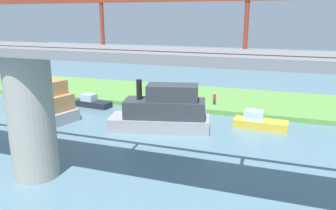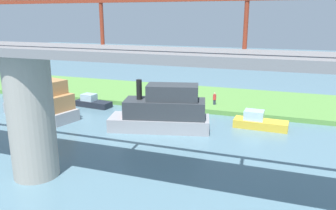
{
  "view_description": "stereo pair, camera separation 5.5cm",
  "coord_description": "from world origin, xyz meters",
  "px_view_note": "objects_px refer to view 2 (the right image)",
  "views": [
    {
      "loc": [
        -10.79,
        34.24,
        10.26
      ],
      "look_at": [
        -0.32,
        5.0,
        2.0
      ],
      "focal_mm": 35.91,
      "sensor_mm": 36.0,
      "label": 1
    },
    {
      "loc": [
        -10.84,
        34.22,
        10.26
      ],
      "look_at": [
        -0.32,
        5.0,
        2.0
      ],
      "focal_mm": 35.91,
      "sensor_mm": 36.0,
      "label": 2
    }
  ],
  "objects_px": {
    "riverboat_paddlewheel": "(92,102)",
    "pontoon_yellow": "(41,102)",
    "motorboat_red": "(259,122)",
    "motorboat_white": "(163,112)",
    "mooring_post": "(192,101)",
    "bridge_pylon": "(31,117)",
    "skiff_small": "(49,99)",
    "person_on_bank": "(215,98)"
  },
  "relations": [
    {
      "from": "riverboat_paddlewheel",
      "to": "pontoon_yellow",
      "type": "xyz_separation_m",
      "value": [
        2.62,
        5.44,
        1.15
      ]
    },
    {
      "from": "pontoon_yellow",
      "to": "motorboat_red",
      "type": "bearing_deg",
      "value": -169.36
    },
    {
      "from": "motorboat_white",
      "to": "riverboat_paddlewheel",
      "type": "height_order",
      "value": "motorboat_white"
    },
    {
      "from": "mooring_post",
      "to": "riverboat_paddlewheel",
      "type": "distance_m",
      "value": 11.61
    },
    {
      "from": "bridge_pylon",
      "to": "skiff_small",
      "type": "relative_size",
      "value": 1.78
    },
    {
      "from": "riverboat_paddlewheel",
      "to": "mooring_post",
      "type": "bearing_deg",
      "value": -165.21
    },
    {
      "from": "riverboat_paddlewheel",
      "to": "motorboat_red",
      "type": "bearing_deg",
      "value": 175.87
    },
    {
      "from": "person_on_bank",
      "to": "motorboat_red",
      "type": "bearing_deg",
      "value": 135.85
    },
    {
      "from": "person_on_bank",
      "to": "riverboat_paddlewheel",
      "type": "xyz_separation_m",
      "value": [
        13.62,
        3.88,
        -0.68
      ]
    },
    {
      "from": "bridge_pylon",
      "to": "skiff_small",
      "type": "xyz_separation_m",
      "value": [
        11.71,
        -15.78,
        -3.51
      ]
    },
    {
      "from": "person_on_bank",
      "to": "riverboat_paddlewheel",
      "type": "bearing_deg",
      "value": 15.89
    },
    {
      "from": "bridge_pylon",
      "to": "skiff_small",
      "type": "bearing_deg",
      "value": -53.41
    },
    {
      "from": "skiff_small",
      "to": "motorboat_white",
      "type": "bearing_deg",
      "value": 165.32
    },
    {
      "from": "mooring_post",
      "to": "skiff_small",
      "type": "height_order",
      "value": "skiff_small"
    },
    {
      "from": "motorboat_red",
      "to": "riverboat_paddlewheel",
      "type": "relative_size",
      "value": 1.11
    },
    {
      "from": "mooring_post",
      "to": "motorboat_red",
      "type": "bearing_deg",
      "value": 150.94
    },
    {
      "from": "skiff_small",
      "to": "pontoon_yellow",
      "type": "xyz_separation_m",
      "value": [
        -3.04,
        4.8,
        1.15
      ]
    },
    {
      "from": "person_on_bank",
      "to": "motorboat_white",
      "type": "relative_size",
      "value": 0.14
    },
    {
      "from": "motorboat_red",
      "to": "pontoon_yellow",
      "type": "xyz_separation_m",
      "value": [
        21.65,
        4.07,
        1.08
      ]
    },
    {
      "from": "person_on_bank",
      "to": "mooring_post",
      "type": "relative_size",
      "value": 1.5
    },
    {
      "from": "skiff_small",
      "to": "person_on_bank",
      "type": "bearing_deg",
      "value": -166.82
    },
    {
      "from": "motorboat_white",
      "to": "skiff_small",
      "type": "distance_m",
      "value": 16.91
    },
    {
      "from": "bridge_pylon",
      "to": "person_on_bank",
      "type": "distance_m",
      "value": 21.84
    },
    {
      "from": "motorboat_red",
      "to": "pontoon_yellow",
      "type": "distance_m",
      "value": 22.05
    },
    {
      "from": "motorboat_red",
      "to": "pontoon_yellow",
      "type": "height_order",
      "value": "pontoon_yellow"
    },
    {
      "from": "bridge_pylon",
      "to": "mooring_post",
      "type": "height_order",
      "value": "bridge_pylon"
    },
    {
      "from": "motorboat_red",
      "to": "riverboat_paddlewheel",
      "type": "xyz_separation_m",
      "value": [
        19.03,
        -1.37,
        -0.07
      ]
    },
    {
      "from": "riverboat_paddlewheel",
      "to": "skiff_small",
      "type": "bearing_deg",
      "value": 6.42
    },
    {
      "from": "mooring_post",
      "to": "motorboat_white",
      "type": "height_order",
      "value": "motorboat_white"
    },
    {
      "from": "pontoon_yellow",
      "to": "person_on_bank",
      "type": "bearing_deg",
      "value": -150.15
    },
    {
      "from": "person_on_bank",
      "to": "bridge_pylon",
      "type": "bearing_deg",
      "value": 69.56
    },
    {
      "from": "bridge_pylon",
      "to": "motorboat_white",
      "type": "distance_m",
      "value": 12.6
    },
    {
      "from": "motorboat_white",
      "to": "pontoon_yellow",
      "type": "bearing_deg",
      "value": 2.29
    },
    {
      "from": "bridge_pylon",
      "to": "motorboat_white",
      "type": "relative_size",
      "value": 0.84
    },
    {
      "from": "riverboat_paddlewheel",
      "to": "motorboat_white",
      "type": "bearing_deg",
      "value": 155.26
    },
    {
      "from": "riverboat_paddlewheel",
      "to": "pontoon_yellow",
      "type": "distance_m",
      "value": 6.15
    },
    {
      "from": "riverboat_paddlewheel",
      "to": "pontoon_yellow",
      "type": "height_order",
      "value": "pontoon_yellow"
    },
    {
      "from": "mooring_post",
      "to": "motorboat_red",
      "type": "relative_size",
      "value": 0.19
    },
    {
      "from": "person_on_bank",
      "to": "pontoon_yellow",
      "type": "bearing_deg",
      "value": 29.85
    },
    {
      "from": "bridge_pylon",
      "to": "mooring_post",
      "type": "distance_m",
      "value": 20.29
    },
    {
      "from": "bridge_pylon",
      "to": "pontoon_yellow",
      "type": "bearing_deg",
      "value": -51.68
    },
    {
      "from": "bridge_pylon",
      "to": "motorboat_red",
      "type": "distance_m",
      "value": 20.16
    }
  ]
}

